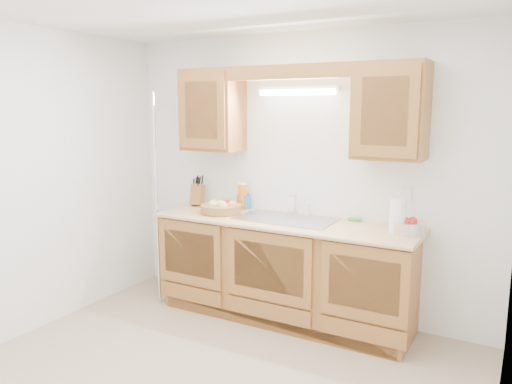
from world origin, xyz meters
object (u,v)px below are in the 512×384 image
Objects in this scene: knife_block at (197,194)px; fruit_basket at (221,207)px; apple_bowl at (408,226)px; paper_towel at (398,216)px.

fruit_basket is at bearing -37.63° from knife_block.
paper_towel is at bearing -159.14° from apple_bowl.
knife_block is 2.07m from apple_bowl.
paper_towel is (1.59, 0.03, 0.08)m from fruit_basket.
fruit_basket is 1.59m from paper_towel.
knife_block is at bearing 175.56° from paper_towel.
paper_towel is 1.19× the size of apple_bowl.
paper_towel is (1.99, -0.15, 0.02)m from knife_block.
paper_towel is at bearing 1.23° from fruit_basket.
apple_bowl is (1.66, 0.06, 0.01)m from fruit_basket.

